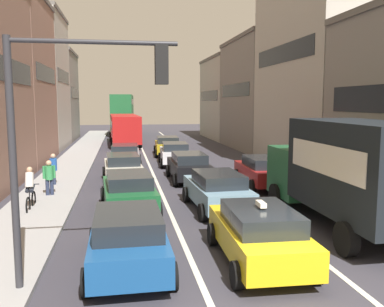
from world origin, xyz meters
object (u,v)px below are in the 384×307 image
Objects in this scene: traffic_light_pole at (73,118)px; sedan_right_lane_behind_truck at (263,171)px; taxi_centre_lane_front at (259,233)px; coupe_centre_lane_fourth at (175,153)px; bus_mid_queue_primary at (124,127)px; sedan_left_lane_third at (123,167)px; bus_far_queue_secondary at (123,113)px; hatchback_centre_lane_third at (189,166)px; sedan_centre_lane_fifth at (167,145)px; removalist_box_truck at (345,170)px; sedan_left_lane_fourth at (125,155)px; sedan_centre_lane_second at (217,190)px; wagon_left_lane_second at (129,191)px; sedan_left_lane_front at (128,238)px; pedestrian_far_sidewalk at (53,168)px; cyclist_on_sidewalk at (30,190)px; pedestrian_near_kerb at (49,177)px.

sedan_right_lane_behind_truck is at bearing 52.45° from traffic_light_pole.
taxi_centre_lane_front is 17.30m from coupe_centre_lane_fourth.
bus_mid_queue_primary is at bearing 7.53° from taxi_centre_lane_front.
traffic_light_pole is 1.25× the size of sedan_left_lane_third.
bus_far_queue_secondary reaches higher than sedan_left_lane_third.
coupe_centre_lane_fourth is at bearing -0.22° from hatchback_centre_lane_third.
sedan_centre_lane_fifth is (0.03, 10.76, 0.00)m from hatchback_centre_lane_third.
sedan_left_lane_fourth is (-6.98, 14.25, -1.18)m from removalist_box_truck.
bus_far_queue_secondary is at bearing 2.58° from sedan_centre_lane_second.
sedan_right_lane_behind_truck is (6.60, 3.64, 0.00)m from wagon_left_lane_second.
sedan_left_lane_front is 11.83m from hatchback_centre_lane_third.
bus_far_queue_secondary is at bearing 67.50° from pedestrian_far_sidewalk.
cyclist_on_sidewalk reaches higher than sedan_left_lane_front.
sedan_centre_lane_fifth is at bearing 2.09° from coupe_centre_lane_fourth.
removalist_box_truck is 0.73× the size of bus_far_queue_secondary.
bus_mid_queue_primary reaches higher than taxi_centre_lane_front.
taxi_centre_lane_front is 44.50m from bus_far_queue_secondary.
pedestrian_far_sidewalk is at bearing 135.65° from coupe_centre_lane_fourth.
removalist_box_truck is at bearing -55.74° from taxi_centre_lane_front.
bus_mid_queue_primary is (0.12, 30.87, 0.96)m from sedan_left_lane_front.
removalist_box_truck reaches higher than pedestrian_far_sidewalk.
pedestrian_near_kerb is (-3.37, -22.50, -0.81)m from bus_mid_queue_primary.
traffic_light_pole reaches higher than pedestrian_far_sidewalk.
sedan_left_lane_fourth is 0.99× the size of sedan_centre_lane_fifth.
sedan_left_lane_third is 1.00× the size of coupe_centre_lane_fourth.
wagon_left_lane_second is 0.42× the size of bus_mid_queue_primary.
wagon_left_lane_second is 5.81m from sedan_left_lane_third.
cyclist_on_sidewalk reaches higher than sedan_left_lane_third.
sedan_left_lane_front is 11.38m from sedan_left_lane_third.
pedestrian_far_sidewalk reaches higher than sedan_left_lane_third.
sedan_centre_lane_fifth is 13.32m from sedan_right_lane_behind_truck.
sedan_left_lane_third is 2.65× the size of pedestrian_near_kerb.
removalist_box_truck is 1.76× the size of sedan_left_lane_third.
coupe_centre_lane_fourth is (-0.02, 5.76, 0.00)m from hatchback_centre_lane_third.
pedestrian_far_sidewalk is at bearing 101.18° from traffic_light_pole.
wagon_left_lane_second is at bearing 150.23° from hatchback_centre_lane_third.
sedan_left_lane_front is (1.12, 0.98, -3.02)m from traffic_light_pole.
sedan_centre_lane_second is 1.00× the size of sedan_centre_lane_fifth.
sedan_left_lane_front is at bearing 177.36° from sedan_left_lane_third.
removalist_box_truck is 1.79× the size of sedan_left_lane_front.
pedestrian_far_sidewalk is at bearing 176.89° from bus_far_queue_secondary.
traffic_light_pole is 0.52× the size of bus_mid_queue_primary.
bus_far_queue_secondary reaches higher than pedestrian_far_sidewalk.
sedan_right_lane_behind_truck is 0.41× the size of bus_mid_queue_primary.
bus_far_queue_secondary is (-0.07, 38.57, 2.03)m from wagon_left_lane_second.
pedestrian_near_kerb is (-3.30, -8.05, 0.15)m from sedan_left_lane_fourth.
removalist_box_truck is 29.52m from bus_mid_queue_primary.
pedestrian_far_sidewalk is (-6.93, 5.61, 0.15)m from sedan_centre_lane_second.
sedan_left_lane_front is 44.18m from bus_far_queue_secondary.
coupe_centre_lane_fourth is at bearing -169.33° from bus_mid_queue_primary.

